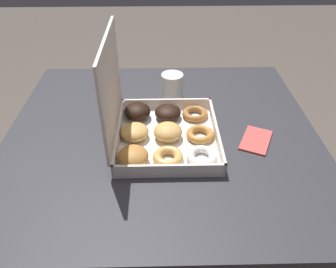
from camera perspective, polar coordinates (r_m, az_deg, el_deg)
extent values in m
plane|color=#564C44|center=(1.61, -0.72, -20.61)|extent=(8.00, 8.00, 0.00)
cube|color=#2D2D33|center=(1.09, -1.00, -0.28)|extent=(0.96, 1.02, 0.03)
cylinder|color=#2D2D33|center=(1.71, 14.62, -0.91)|extent=(0.06, 0.06, 0.69)
cylinder|color=#2D2D33|center=(1.71, -16.65, -1.35)|extent=(0.06, 0.06, 0.69)
cube|color=white|center=(1.05, 0.00, -0.70)|extent=(0.35, 0.32, 0.01)
cube|color=silver|center=(1.05, 8.45, 0.38)|extent=(0.35, 0.01, 0.04)
cube|color=silver|center=(1.04, -8.50, 0.15)|extent=(0.35, 0.01, 0.04)
cube|color=silver|center=(0.90, 0.26, -6.31)|extent=(0.01, 0.32, 0.04)
cube|color=silver|center=(1.18, -0.20, 5.30)|extent=(0.01, 0.32, 0.04)
cube|color=silver|center=(0.95, -9.87, 8.07)|extent=(0.35, 0.01, 0.29)
torus|color=white|center=(0.96, 5.93, -3.86)|extent=(0.09, 0.09, 0.02)
torus|color=#B77A38|center=(1.04, 5.68, -0.08)|extent=(0.09, 0.09, 0.02)
torus|color=#9E6633|center=(1.14, 4.79, 3.53)|extent=(0.09, 0.09, 0.02)
torus|color=tan|center=(0.95, 0.06, -4.03)|extent=(0.09, 0.09, 0.03)
ellipsoid|color=tan|center=(1.03, 0.04, 0.40)|extent=(0.09, 0.09, 0.05)
ellipsoid|color=black|center=(1.12, 0.04, 3.80)|extent=(0.09, 0.09, 0.04)
ellipsoid|color=#B77A38|center=(0.94, -6.04, -3.83)|extent=(0.09, 0.09, 0.05)
ellipsoid|color=tan|center=(1.03, -5.80, 0.36)|extent=(0.09, 0.09, 0.05)
ellipsoid|color=black|center=(1.12, -5.32, 3.94)|extent=(0.09, 0.09, 0.05)
cylinder|color=white|center=(1.23, 0.78, 8.22)|extent=(0.08, 0.08, 0.10)
cylinder|color=black|center=(1.21, 0.80, 10.14)|extent=(0.07, 0.07, 0.01)
cube|color=#CC4C47|center=(1.07, 15.13, -1.03)|extent=(0.15, 0.13, 0.01)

